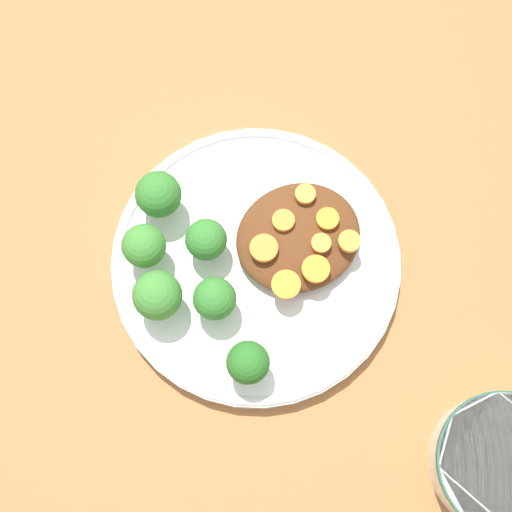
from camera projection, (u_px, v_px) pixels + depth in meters
The scene contains 18 objects.
ground_plane at pixel (256, 265), 0.72m from camera, with size 4.00×4.00×0.00m, color #9E6638.
plate at pixel (256, 262), 0.71m from camera, with size 0.29×0.29×0.02m.
dip_bowl at pixel (502, 463), 0.64m from camera, with size 0.13×0.13×0.04m.
stew_mound at pixel (298, 237), 0.69m from camera, with size 0.12×0.11×0.03m, color #5B3319.
broccoli_floret_0 at pixel (215, 299), 0.66m from camera, with size 0.04×0.04×0.05m.
broccoli_floret_1 at pixel (206, 240), 0.67m from camera, with size 0.04×0.04×0.05m.
broccoli_floret_2 at pixel (248, 363), 0.64m from camera, with size 0.04×0.04×0.06m.
broccoli_floret_3 at pixel (159, 195), 0.68m from camera, with size 0.05×0.05×0.06m.
broccoli_floret_4 at pixel (157, 295), 0.65m from camera, with size 0.05×0.05×0.06m.
broccoli_floret_5 at pixel (144, 246), 0.67m from camera, with size 0.04×0.04×0.06m.
carrot_slice_0 at pixel (262, 244), 0.67m from camera, with size 0.03×0.03×0.01m, color orange.
carrot_slice_1 at pixel (283, 221), 0.68m from camera, with size 0.02×0.02×0.01m, color orange.
carrot_slice_2 at pixel (321, 243), 0.67m from camera, with size 0.02×0.02×0.01m, color orange.
carrot_slice_3 at pixel (305, 194), 0.69m from camera, with size 0.02×0.02×0.01m, color orange.
carrot_slice_4 at pixel (349, 241), 0.67m from camera, with size 0.02×0.02×0.01m, color orange.
carrot_slice_5 at pixel (316, 269), 0.67m from camera, with size 0.03×0.03×0.00m, color orange.
carrot_slice_6 at pixel (328, 221), 0.68m from camera, with size 0.02×0.02×0.01m, color orange.
carrot_slice_7 at pixel (286, 284), 0.66m from camera, with size 0.03×0.03×0.00m, color orange.
Camera 1 is at (-0.08, -0.17, 0.69)m, focal length 50.00 mm.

